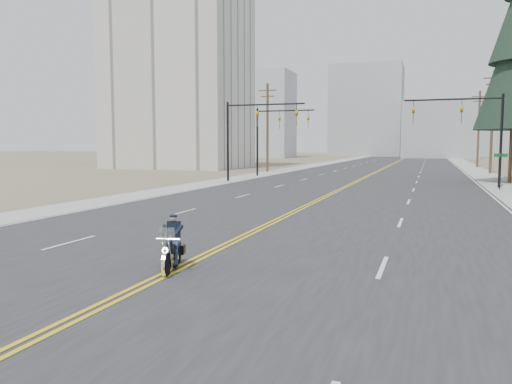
{
  "coord_description": "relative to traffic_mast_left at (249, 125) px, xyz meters",
  "views": [
    {
      "loc": [
        6.11,
        -9.21,
        3.22
      ],
      "look_at": [
        0.43,
        6.98,
        1.6
      ],
      "focal_mm": 35.0,
      "sensor_mm": 36.0,
      "label": 1
    }
  ],
  "objects": [
    {
      "name": "ground_plane",
      "position": [
        8.98,
        -32.0,
        -4.94
      ],
      "size": [
        400.0,
        400.0,
        0.0
      ],
      "primitive_type": "plane",
      "color": "#776D56",
      "rests_on": "ground"
    },
    {
      "name": "road",
      "position": [
        8.98,
        38.0,
        -4.93
      ],
      "size": [
        20.0,
        200.0,
        0.01
      ],
      "primitive_type": "cube",
      "color": "#303033",
      "rests_on": "ground"
    },
    {
      "name": "sidewalk_left",
      "position": [
        -2.52,
        38.0,
        -4.93
      ],
      "size": [
        3.0,
        200.0,
        0.01
      ],
      "primitive_type": "cube",
      "color": "#A5A5A0",
      "rests_on": "ground"
    },
    {
      "name": "sidewalk_right",
      "position": [
        20.48,
        38.0,
        -4.93
      ],
      "size": [
        3.0,
        200.0,
        0.01
      ],
      "primitive_type": "cube",
      "color": "#A5A5A0",
      "rests_on": "ground"
    },
    {
      "name": "traffic_mast_left",
      "position": [
        0.0,
        0.0,
        0.0
      ],
      "size": [
        7.1,
        0.26,
        7.0
      ],
      "color": "black",
      "rests_on": "ground"
    },
    {
      "name": "traffic_mast_right",
      "position": [
        17.95,
        0.0,
        0.0
      ],
      "size": [
        7.1,
        0.26,
        7.0
      ],
      "color": "black",
      "rests_on": "ground"
    },
    {
      "name": "traffic_mast_far",
      "position": [
        -0.33,
        8.0,
        -0.06
      ],
      "size": [
        6.1,
        0.26,
        7.0
      ],
      "color": "black",
      "rests_on": "ground"
    },
    {
      "name": "street_sign",
      "position": [
        19.78,
        -2.0,
        -3.13
      ],
      "size": [
        0.9,
        0.06,
        2.62
      ],
      "color": "black",
      "rests_on": "ground"
    },
    {
      "name": "utility_pole_d",
      "position": [
        21.48,
        21.0,
        1.05
      ],
      "size": [
        2.2,
        0.3,
        11.5
      ],
      "color": "brown",
      "rests_on": "ground"
    },
    {
      "name": "utility_pole_e",
      "position": [
        21.48,
        38.0,
        0.79
      ],
      "size": [
        2.2,
        0.3,
        11.0
      ],
      "color": "brown",
      "rests_on": "ground"
    },
    {
      "name": "utility_pole_left",
      "position": [
        -3.52,
        16.0,
        0.54
      ],
      "size": [
        2.2,
        0.3,
        10.5
      ],
      "color": "brown",
      "rests_on": "ground"
    },
    {
      "name": "apartment_block",
      "position": [
        -19.02,
        23.0,
        10.06
      ],
      "size": [
        18.0,
        14.0,
        30.0
      ],
      "primitive_type": "cube",
      "color": "silver",
      "rests_on": "ground"
    },
    {
      "name": "haze_bldg_a",
      "position": [
        -26.02,
        83.0,
        6.06
      ],
      "size": [
        14.0,
        12.0,
        22.0
      ],
      "primitive_type": "cube",
      "color": "#B7BCC6",
      "rests_on": "ground"
    },
    {
      "name": "haze_bldg_b",
      "position": [
        16.98,
        93.0,
        2.06
      ],
      "size": [
        18.0,
        14.0,
        14.0
      ],
      "primitive_type": "cube",
      "color": "#ADB2B7",
      "rests_on": "ground"
    },
    {
      "name": "haze_bldg_d",
      "position": [
        -3.02,
        108.0,
        8.06
      ],
      "size": [
        20.0,
        15.0,
        26.0
      ],
      "primitive_type": "cube",
      "color": "#ADB2B7",
      "rests_on": "ground"
    },
    {
      "name": "haze_bldg_e",
      "position": [
        33.98,
        118.0,
        1.06
      ],
      "size": [
        14.0,
        14.0,
        12.0
      ],
      "primitive_type": "cube",
      "color": "#B7BCC6",
      "rests_on": "ground"
    },
    {
      "name": "haze_bldg_f",
      "position": [
        -41.02,
        98.0,
        3.06
      ],
      "size": [
        12.0,
        12.0,
        16.0
      ],
      "primitive_type": "cube",
      "color": "#ADB2B7",
      "rests_on": "ground"
    },
    {
      "name": "motorcyclist",
      "position": [
        8.87,
        -30.02,
        -4.22
      ],
      "size": [
        1.27,
        1.98,
        1.43
      ],
      "primitive_type": null,
      "rotation": [
        0.0,
        0.0,
        3.43
      ],
      "color": "black",
      "rests_on": "ground"
    }
  ]
}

